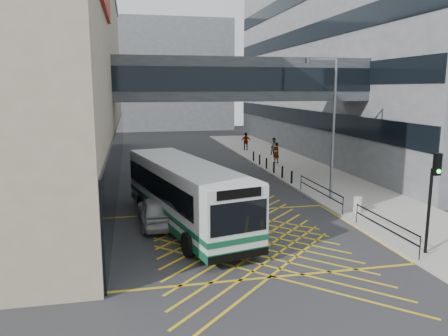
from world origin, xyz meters
TOP-DOWN VIEW (x-y plane):
  - ground at (0.00, 0.00)m, footprint 120.00×120.00m
  - building_right at (23.98, 24.00)m, footprint 24.09×44.00m
  - building_far at (-2.00, 60.00)m, footprint 28.00×16.00m
  - skybridge at (3.00, 12.00)m, footprint 20.00×4.10m
  - pavement at (9.00, 15.00)m, footprint 6.00×54.00m
  - box_junction at (0.00, 0.00)m, footprint 12.00×9.00m
  - bus at (-2.40, 2.27)m, footprint 5.36×11.95m
  - car_white at (-3.78, 2.78)m, footprint 2.27×4.93m
  - car_dark at (-2.97, 16.55)m, footprint 3.03×4.68m
  - car_silver at (0.01, 13.69)m, footprint 3.77×5.12m
  - traffic_light at (6.90, -3.99)m, footprint 0.31×0.49m
  - street_lamp at (6.85, 5.39)m, footprint 1.92×0.67m
  - litter_bin at (7.19, 2.30)m, footprint 0.49×0.49m
  - kerb_railings at (6.15, 1.78)m, footprint 0.05×12.54m
  - bollards at (6.25, 15.00)m, footprint 0.14×10.14m
  - pedestrian_a at (7.91, 18.41)m, footprint 0.89×0.77m
  - pedestrian_b at (9.40, 23.37)m, footprint 0.98×0.83m
  - pedestrian_c at (7.43, 27.20)m, footprint 1.21×0.74m

SIDE VIEW (x-z plane):
  - ground at x=0.00m, z-range 0.00..0.00m
  - box_junction at x=0.00m, z-range 0.00..0.01m
  - pavement at x=9.00m, z-range 0.00..0.16m
  - litter_bin at x=7.19m, z-range 0.16..1.01m
  - bollards at x=6.25m, z-range 0.16..1.06m
  - car_dark at x=-2.97m, z-range 0.00..1.37m
  - car_silver at x=0.01m, z-range 0.00..1.47m
  - car_white at x=-3.78m, z-range 0.00..1.53m
  - kerb_railings at x=6.15m, z-range 0.38..1.38m
  - pedestrian_b at x=9.40m, z-range 0.16..1.89m
  - pedestrian_a at x=7.91m, z-range 0.16..2.05m
  - pedestrian_c at x=7.43m, z-range 0.16..2.07m
  - bus at x=-2.40m, z-range 0.12..3.39m
  - traffic_light at x=6.90m, z-range 0.80..5.02m
  - street_lamp at x=6.85m, z-range 0.75..9.23m
  - skybridge at x=3.00m, z-range 6.00..9.00m
  - building_far at x=-2.00m, z-range 0.00..18.00m
  - building_right at x=23.98m, z-range 0.00..20.00m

